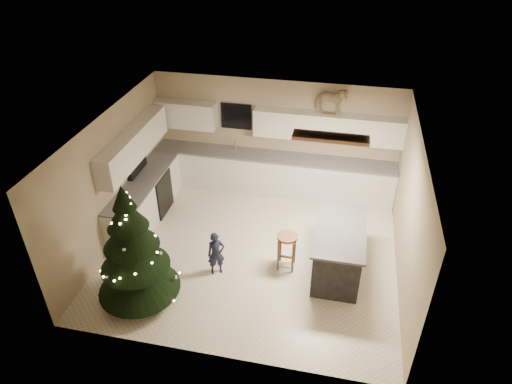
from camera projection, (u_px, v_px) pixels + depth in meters
ground_plane at (252, 250)px, 8.97m from camera, size 5.50×5.50×0.00m
room_shell at (253, 174)px, 8.01m from camera, size 5.52×5.02×2.61m
cabinetry at (228, 171)px, 10.06m from camera, size 5.50×3.20×2.00m
island at (338, 250)px, 8.25m from camera, size 0.90×1.70×0.95m
bar_stool at (287, 243)px, 8.30m from camera, size 0.38×0.38×0.73m
christmas_tree at (134, 255)px, 7.43m from camera, size 1.44×1.39×2.29m
toddler at (216, 254)px, 8.23m from camera, size 0.38×0.33×0.88m
rocking_horse at (331, 101)px, 9.41m from camera, size 0.67×0.31×0.58m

